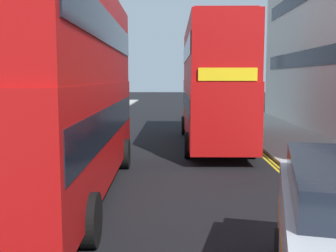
% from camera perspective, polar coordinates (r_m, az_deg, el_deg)
% --- Properties ---
extents(sidewalk_right, '(4.00, 80.00, 0.14)m').
position_cam_1_polar(sidewalk_right, '(17.81, 20.05, -3.68)').
color(sidewalk_right, '#ADA89E').
rests_on(sidewalk_right, ground).
extents(sidewalk_left, '(4.00, 80.00, 0.14)m').
position_cam_1_polar(sidewalk_left, '(18.33, -22.16, -3.48)').
color(sidewalk_left, '#ADA89E').
rests_on(sidewalk_left, ground).
extents(kerb_line_outer, '(0.10, 56.00, 0.01)m').
position_cam_1_polar(kerb_line_outer, '(15.35, 15.00, -5.38)').
color(kerb_line_outer, yellow).
rests_on(kerb_line_outer, ground).
extents(kerb_line_inner, '(0.10, 56.00, 0.01)m').
position_cam_1_polar(kerb_line_inner, '(15.31, 14.42, -5.39)').
color(kerb_line_inner, yellow).
rests_on(kerb_line_inner, ground).
extents(double_decker_bus_away, '(3.01, 10.87, 5.64)m').
position_cam_1_polar(double_decker_bus_away, '(11.06, -14.39, 5.81)').
color(double_decker_bus_away, '#B20F0F').
rests_on(double_decker_bus_away, ground).
extents(double_decker_bus_oncoming, '(2.83, 10.82, 5.64)m').
position_cam_1_polar(double_decker_bus_oncoming, '(19.34, 6.28, 6.31)').
color(double_decker_bus_oncoming, '#B20F0F').
rests_on(double_decker_bus_oncoming, ground).
extents(pedestrian_far, '(0.34, 0.22, 1.62)m').
position_cam_1_polar(pedestrian_far, '(23.40, 11.42, 1.27)').
color(pedestrian_far, '#2D2D38').
rests_on(pedestrian_far, sidewalk_right).
extents(street_tree_near, '(1.53, 1.53, 6.70)m').
position_cam_1_polar(street_tree_near, '(39.72, 9.19, 7.05)').
color(street_tree_near, '#6B6047').
rests_on(street_tree_near, sidewalk_right).
extents(street_tree_mid, '(1.97, 2.02, 6.68)m').
position_cam_1_polar(street_tree_mid, '(25.36, 11.07, 7.41)').
color(street_tree_mid, '#6B6047').
rests_on(street_tree_mid, sidewalk_right).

